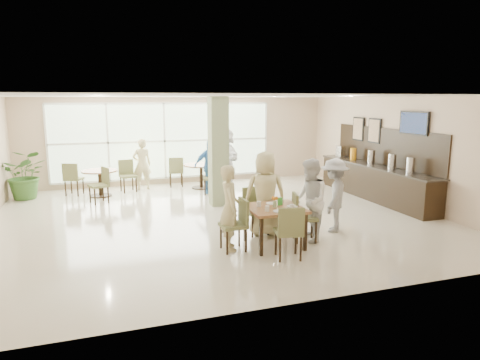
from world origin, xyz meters
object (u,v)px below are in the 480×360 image
object	(u,v)px
round_table_left	(100,177)
teen_right	(310,200)
round_table_right	(201,170)
buffet_counter	(375,179)
potted_plant	(26,174)
adult_standing	(142,164)
adult_a	(210,166)
teen_left	(230,208)
teen_far	(265,194)
teen_standing	(334,195)
main_table	(275,212)
adult_b	(226,158)

from	to	relation	value
round_table_left	teen_right	distance (m)	6.64
round_table_right	buffet_counter	distance (m)	5.15
round_table_left	potted_plant	size ratio (longest dim) A/B	0.73
round_table_right	adult_standing	world-z (taller)	adult_standing
round_table_left	adult_standing	xyz separation A→B (m)	(1.24, 0.55, 0.23)
round_table_left	adult_a	bearing A→B (deg)	-10.53
round_table_right	teen_left	distance (m)	5.62
round_table_right	teen_far	world-z (taller)	teen_far
teen_left	buffet_counter	bearing A→B (deg)	-56.76
teen_left	adult_a	world-z (taller)	adult_a
adult_standing	round_table_left	bearing A→B (deg)	15.82
teen_standing	main_table	bearing A→B (deg)	-35.60
buffet_counter	adult_standing	distance (m)	6.84
teen_far	round_table_left	bearing A→B (deg)	-42.70
teen_right	adult_a	size ratio (longest dim) A/B	1.01
round_table_right	buffet_counter	size ratio (longest dim) A/B	0.23
teen_far	teen_right	xyz separation A→B (m)	(0.68, -0.62, -0.05)
buffet_counter	teen_right	xyz separation A→B (m)	(-3.40, -2.69, 0.26)
teen_far	buffet_counter	bearing A→B (deg)	-139.38
potted_plant	teen_standing	bearing A→B (deg)	-38.75
adult_b	adult_standing	size ratio (longest dim) A/B	1.18
adult_b	buffet_counter	bearing A→B (deg)	35.78
adult_a	teen_right	bearing A→B (deg)	-79.37
round_table_left	adult_standing	world-z (taller)	adult_standing
main_table	round_table_left	size ratio (longest dim) A/B	1.02
teen_far	adult_standing	xyz separation A→B (m)	(-1.92, 5.33, -0.08)
teen_right	adult_standing	distance (m)	6.49
adult_a	adult_standing	bearing A→B (deg)	150.43
teen_left	adult_a	distance (m)	4.86
teen_standing	adult_a	xyz separation A→B (m)	(-1.54, 4.40, 0.03)
teen_far	adult_b	world-z (taller)	adult_b
round_table_left	potted_plant	bearing A→B (deg)	171.45
buffet_counter	teen_left	xyz separation A→B (m)	(-5.00, -2.65, 0.23)
main_table	potted_plant	distance (m)	7.64
round_table_right	adult_standing	size ratio (longest dim) A/B	0.69
teen_far	adult_standing	bearing A→B (deg)	-56.36
round_table_right	teen_standing	xyz separation A→B (m)	(1.63, -5.18, 0.20)
adult_standing	teen_right	bearing A→B (deg)	105.70
teen_left	adult_b	world-z (taller)	adult_b
round_table_right	teen_far	bearing A→B (deg)	-88.07
adult_standing	potted_plant	bearing A→B (deg)	-3.35
teen_left	adult_b	size ratio (longest dim) A/B	0.85
round_table_right	potted_plant	xyz separation A→B (m)	(-4.94, 0.09, 0.12)
round_table_right	teen_far	size ratio (longest dim) A/B	0.63
round_table_right	teen_left	size ratio (longest dim) A/B	0.69
round_table_right	adult_standing	bearing A→B (deg)	168.84
round_table_right	buffet_counter	bearing A→B (deg)	-34.46
buffet_counter	teen_standing	world-z (taller)	buffet_counter
round_table_right	teen_left	xyz separation A→B (m)	(-0.75, -5.56, 0.22)
adult_b	teen_standing	bearing A→B (deg)	-5.36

